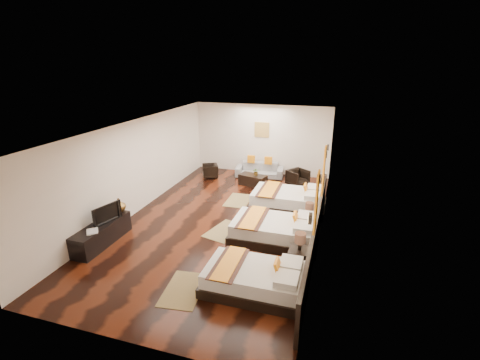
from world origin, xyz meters
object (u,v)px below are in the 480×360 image
(tv, at_px, (105,213))
(bed_near, at_px, (255,279))
(book, at_px, (86,233))
(armchair_left, at_px, (210,171))
(coffee_table, at_px, (253,180))
(tv_console, at_px, (102,234))
(nightstand_a, at_px, (299,257))
(sofa, at_px, (260,170))
(nightstand_b, at_px, (308,221))
(bed_far, at_px, (289,200))
(table_plant, at_px, (256,172))
(figurine, at_px, (119,205))
(bed_mid, at_px, (276,230))
(armchair_right, at_px, (298,178))

(tv, bearing_deg, bed_near, -86.69)
(book, bearing_deg, armchair_left, 83.39)
(tv, height_order, coffee_table, tv)
(tv_console, distance_m, book, 0.58)
(nightstand_a, height_order, book, nightstand_a)
(sofa, bearing_deg, coffee_table, -96.73)
(sofa, bearing_deg, nightstand_b, -66.43)
(bed_far, xyz_separation_m, sofa, (-1.64, 2.78, -0.02))
(sofa, distance_m, table_plant, 1.09)
(figurine, height_order, coffee_table, figurine)
(tv_console, xyz_separation_m, book, (0.00, -0.51, 0.29))
(bed_near, height_order, bed_far, bed_far)
(nightstand_a, xyz_separation_m, nightstand_b, (0.00, 1.95, -0.03))
(table_plant, bearing_deg, bed_near, -75.79)
(nightstand_b, bearing_deg, bed_mid, -132.67)
(tv, height_order, sofa, tv)
(nightstand_a, xyz_separation_m, coffee_table, (-2.38, 4.98, -0.12))
(bed_near, relative_size, figurine, 5.39)
(sofa, bearing_deg, bed_near, -83.60)
(book, bearing_deg, bed_near, -2.33)
(armchair_left, relative_size, coffee_table, 0.60)
(bed_near, xyz_separation_m, table_plant, (-1.51, 5.96, 0.28))
(book, relative_size, table_plant, 1.23)
(bed_far, distance_m, armchair_right, 2.16)
(bed_far, distance_m, table_plant, 2.32)
(armchair_left, xyz_separation_m, coffee_table, (1.85, -0.36, -0.07))
(nightstand_b, bearing_deg, table_plant, 126.70)
(book, relative_size, armchair_left, 0.58)
(table_plant, bearing_deg, bed_mid, -68.51)
(armchair_left, relative_size, table_plant, 2.12)
(bed_mid, height_order, armchair_left, bed_mid)
(bed_far, xyz_separation_m, nightstand_a, (0.75, -3.25, 0.02))
(bed_mid, xyz_separation_m, nightstand_a, (0.75, -1.14, 0.03))
(bed_far, xyz_separation_m, armchair_right, (-0.02, 2.16, 0.01))
(tv, distance_m, coffee_table, 5.73)
(tv, bearing_deg, tv_console, 177.46)
(figurine, height_order, sofa, figurine)
(tv_console, distance_m, coffee_table, 5.87)
(nightstand_b, relative_size, table_plant, 2.93)
(bed_near, bearing_deg, tv, 168.57)
(nightstand_b, xyz_separation_m, armchair_left, (-4.23, 3.38, -0.02))
(bed_mid, xyz_separation_m, table_plant, (-1.51, 3.84, 0.25))
(nightstand_b, distance_m, coffee_table, 3.85)
(tv_console, height_order, table_plant, table_plant)
(tv_console, bearing_deg, figurine, 90.00)
(tv, height_order, table_plant, tv)
(nightstand_b, distance_m, tv, 5.35)
(bed_mid, bearing_deg, nightstand_b, 47.33)
(bed_mid, bearing_deg, bed_near, -90.07)
(tv_console, distance_m, armchair_left, 5.68)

